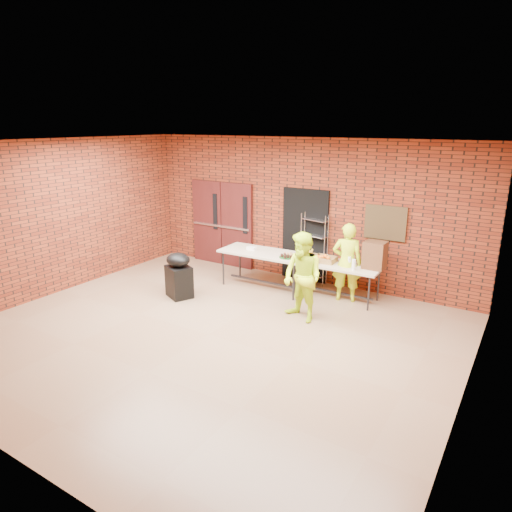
# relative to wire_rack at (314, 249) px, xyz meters

# --- Properties ---
(room) EXTENTS (8.08, 7.08, 3.28)m
(room) POSITION_rel_wire_rack_xyz_m (-0.40, -3.32, 0.80)
(room) COLOR #856547
(room) RESTS_ON ground
(double_doors) EXTENTS (1.78, 0.12, 2.10)m
(double_doors) POSITION_rel_wire_rack_xyz_m (-2.60, 0.12, 0.25)
(double_doors) COLOR #401412
(double_doors) RESTS_ON room
(dark_doorway) EXTENTS (1.10, 0.06, 2.10)m
(dark_doorway) POSITION_rel_wire_rack_xyz_m (-0.30, 0.14, 0.25)
(dark_doorway) COLOR black
(dark_doorway) RESTS_ON room
(bronze_plaque) EXTENTS (0.85, 0.04, 0.70)m
(bronze_plaque) POSITION_rel_wire_rack_xyz_m (1.50, 0.13, 0.75)
(bronze_plaque) COLOR #3E2E19
(bronze_plaque) RESTS_ON room
(wire_rack) EXTENTS (0.62, 0.33, 1.60)m
(wire_rack) POSITION_rel_wire_rack_xyz_m (0.00, 0.00, 0.00)
(wire_rack) COLOR silver
(wire_rack) RESTS_ON room
(table_left) EXTENTS (2.00, 0.87, 0.81)m
(table_left) POSITION_rel_wire_rack_xyz_m (-0.78, -0.81, -0.05)
(table_left) COLOR #C5AF96
(table_left) RESTS_ON room
(table_right) EXTENTS (1.80, 0.77, 0.74)m
(table_right) POSITION_rel_wire_rack_xyz_m (0.78, -0.55, -0.12)
(table_right) COLOR #C5AF96
(table_right) RESTS_ON room
(basket_bananas) EXTENTS (0.47, 0.36, 0.15)m
(basket_bananas) POSITION_rel_wire_rack_xyz_m (0.08, -0.60, 0.00)
(basket_bananas) COLOR #A37F42
(basket_bananas) RESTS_ON table_right
(basket_oranges) EXTENTS (0.45, 0.35, 0.14)m
(basket_oranges) POSITION_rel_wire_rack_xyz_m (0.50, -0.55, -0.00)
(basket_oranges) COLOR #A37F42
(basket_oranges) RESTS_ON table_right
(basket_apples) EXTENTS (0.42, 0.33, 0.13)m
(basket_apples) POSITION_rel_wire_rack_xyz_m (0.24, -0.76, -0.01)
(basket_apples) COLOR #A37F42
(basket_apples) RESTS_ON table_right
(muffin_tray) EXTENTS (0.36, 0.36, 0.09)m
(muffin_tray) POSITION_rel_wire_rack_xyz_m (-0.16, -0.91, 0.06)
(muffin_tray) COLOR #134A18
(muffin_tray) RESTS_ON table_left
(napkin_box) EXTENTS (0.20, 0.13, 0.07)m
(napkin_box) POSITION_rel_wire_rack_xyz_m (-1.12, -0.81, 0.05)
(napkin_box) COLOR white
(napkin_box) RESTS_ON table_left
(coffee_dispenser) EXTENTS (0.41, 0.37, 0.54)m
(coffee_dispenser) POSITION_rel_wire_rack_xyz_m (1.50, -0.43, 0.21)
(coffee_dispenser) COLOR #54371D
(coffee_dispenser) RESTS_ON table_right
(cup_stack_front) EXTENTS (0.07, 0.07, 0.22)m
(cup_stack_front) POSITION_rel_wire_rack_xyz_m (1.06, -0.61, 0.05)
(cup_stack_front) COLOR white
(cup_stack_front) RESTS_ON table_right
(cup_stack_mid) EXTENTS (0.07, 0.07, 0.22)m
(cup_stack_mid) POSITION_rel_wire_rack_xyz_m (1.20, -0.76, 0.05)
(cup_stack_mid) COLOR white
(cup_stack_mid) RESTS_ON table_right
(cup_stack_back) EXTENTS (0.07, 0.07, 0.22)m
(cup_stack_back) POSITION_rel_wire_rack_xyz_m (1.09, -0.51, 0.05)
(cup_stack_back) COLOR white
(cup_stack_back) RESTS_ON table_right
(covered_grill) EXTENTS (0.65, 0.61, 0.94)m
(covered_grill) POSITION_rel_wire_rack_xyz_m (-2.00, -2.22, -0.33)
(covered_grill) COLOR black
(covered_grill) RESTS_ON room
(volunteer_woman) EXTENTS (0.68, 0.55, 1.62)m
(volunteer_woman) POSITION_rel_wire_rack_xyz_m (0.99, -0.57, 0.01)
(volunteer_woman) COLOR #D2FC1C
(volunteer_woman) RESTS_ON room
(volunteer_man) EXTENTS (0.96, 0.86, 1.64)m
(volunteer_man) POSITION_rel_wire_rack_xyz_m (0.67, -1.90, 0.02)
(volunteer_man) COLOR #D2FC1C
(volunteer_man) RESTS_ON room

